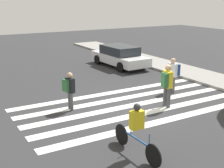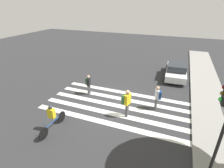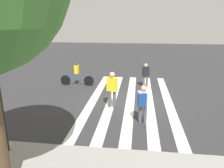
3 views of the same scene
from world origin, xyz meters
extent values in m
plane|color=#2D2D30|center=(0.00, 0.00, 0.00)|extent=(60.00, 60.00, 0.00)
cube|color=gray|center=(0.00, 6.25, 0.07)|extent=(36.00, 2.50, 0.14)
cube|color=silver|center=(-2.07, 0.00, 0.00)|extent=(0.46, 10.00, 0.01)
cube|color=silver|center=(-1.03, 0.00, 0.00)|extent=(0.46, 10.00, 0.01)
cube|color=silver|center=(0.00, 0.00, 0.00)|extent=(0.46, 10.00, 0.01)
cube|color=silver|center=(1.03, 0.00, 0.00)|extent=(0.46, 10.00, 0.01)
cube|color=silver|center=(2.07, 0.00, 0.00)|extent=(0.46, 10.00, 0.01)
cylinder|color=black|center=(3.86, 5.56, 2.29)|extent=(0.12, 0.12, 4.58)
cube|color=silver|center=(3.86, 5.35, 3.36)|extent=(0.60, 0.02, 0.16)
sphere|color=#590F0F|center=(3.86, 5.19, 4.19)|extent=(0.15, 0.15, 0.15)
sphere|color=#59470F|center=(3.86, 5.19, 3.96)|extent=(0.15, 0.15, 0.15)
sphere|color=#26D83F|center=(3.86, 5.19, 3.73)|extent=(0.15, 0.15, 0.15)
cylinder|color=#4C4C51|center=(-0.74, 2.69, 0.41)|extent=(0.15, 0.15, 0.82)
cylinder|color=#4C4C51|center=(-0.53, 2.69, 0.41)|extent=(0.15, 0.15, 0.82)
cube|color=silver|center=(-0.63, 2.69, 1.14)|extent=(0.52, 0.34, 0.65)
sphere|color=tan|center=(-0.63, 2.69, 1.59)|extent=(0.25, 0.25, 0.25)
cube|color=navy|center=(-0.58, 2.87, 1.14)|extent=(0.39, 0.26, 0.54)
cylinder|color=#4C4C51|center=(0.78, 1.09, 0.44)|extent=(0.17, 0.17, 0.88)
cylinder|color=#4C4C51|center=(1.01, 1.09, 0.44)|extent=(0.17, 0.17, 0.88)
cube|color=yellow|center=(0.89, 1.09, 1.23)|extent=(0.56, 0.36, 0.70)
sphere|color=tan|center=(0.89, 1.09, 1.72)|extent=(0.28, 0.28, 0.28)
cube|color=#2D6638|center=(0.95, 0.89, 1.23)|extent=(0.42, 0.27, 0.59)
cylinder|color=#4C4C51|center=(-0.96, -2.60, 0.38)|extent=(0.14, 0.14, 0.76)
cylinder|color=#4C4C51|center=(-0.76, -2.60, 0.38)|extent=(0.14, 0.14, 0.76)
cube|color=black|center=(-0.86, -2.60, 1.06)|extent=(0.48, 0.29, 0.60)
sphere|color=tan|center=(-0.86, -2.60, 1.48)|extent=(0.24, 0.24, 0.24)
cube|color=#2D6638|center=(-0.90, -2.77, 1.06)|extent=(0.36, 0.22, 0.51)
cylinder|color=black|center=(4.54, -2.44, 0.34)|extent=(0.68, 0.05, 0.68)
cylinder|color=black|center=(2.92, -2.47, 0.34)|extent=(0.68, 0.05, 0.68)
cube|color=#1E4C8C|center=(3.73, -2.45, 0.53)|extent=(1.38, 0.05, 0.04)
cylinder|color=#1E4C8C|center=(3.45, -2.46, 0.69)|extent=(0.03, 0.03, 0.32)
cylinder|color=#1E4C8C|center=(4.34, -2.45, 0.73)|extent=(0.03, 0.03, 0.40)
cube|color=yellow|center=(3.73, -2.45, 1.12)|extent=(0.25, 0.40, 0.55)
sphere|color=#333338|center=(3.73, -2.45, 1.52)|extent=(0.22, 0.22, 0.22)
cube|color=silver|center=(-7.06, 3.63, 0.55)|extent=(4.75, 2.00, 0.57)
cube|color=#23282D|center=(-7.06, 3.63, 1.12)|extent=(2.64, 1.77, 0.58)
cylinder|color=black|center=(-5.65, 4.57, 0.32)|extent=(0.65, 0.22, 0.64)
cylinder|color=black|center=(-5.58, 2.79, 0.32)|extent=(0.65, 0.22, 0.64)
cylinder|color=black|center=(-8.55, 4.46, 0.32)|extent=(0.65, 0.22, 0.64)
cylinder|color=black|center=(-8.48, 2.68, 0.32)|extent=(0.65, 0.22, 0.64)
camera|label=1|loc=(10.63, -7.32, 4.55)|focal=50.00mm
camera|label=2|loc=(9.99, 3.63, 6.74)|focal=28.00mm
camera|label=3|loc=(-0.38, 11.44, 4.36)|focal=35.00mm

